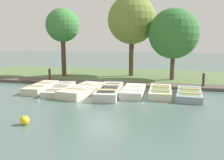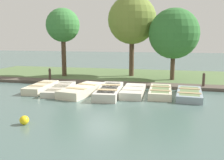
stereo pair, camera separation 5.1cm
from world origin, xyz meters
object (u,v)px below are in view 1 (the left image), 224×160
object	(u,v)px
rowboat_4	(133,91)
rowboat_0	(41,87)
rowboat_1	(60,89)
mooring_post_far	(203,81)
park_tree_left	(132,20)
park_tree_center	(174,34)
park_tree_far_left	(63,26)
rowboat_6	(189,94)
rowboat_2	(82,90)
mooring_post_near	(50,75)
rowboat_3	(109,91)
rowboat_5	(160,92)
buoy	(25,120)

from	to	relation	value
rowboat_4	rowboat_0	bearing A→B (deg)	-89.58
rowboat_1	mooring_post_far	bearing A→B (deg)	100.43
park_tree_left	park_tree_center	bearing A→B (deg)	68.50
rowboat_1	park_tree_far_left	bearing A→B (deg)	-166.58
park_tree_left	mooring_post_far	bearing A→B (deg)	53.89
rowboat_6	mooring_post_far	xyz separation A→B (m)	(-2.32, 0.97, 0.32)
rowboat_2	mooring_post_far	bearing A→B (deg)	123.16
park_tree_far_left	park_tree_left	size ratio (longest dim) A/B	0.85
park_tree_left	rowboat_2	bearing A→B (deg)	-15.41
rowboat_1	rowboat_4	size ratio (longest dim) A/B	1.22
park_tree_left	park_tree_center	size ratio (longest dim) A/B	1.23
mooring_post_near	park_tree_center	xyz separation A→B (m)	(-2.32, 8.11, 2.79)
rowboat_3	rowboat_6	bearing A→B (deg)	91.66
rowboat_5	rowboat_3	bearing A→B (deg)	-78.85
rowboat_3	rowboat_4	bearing A→B (deg)	101.85
rowboat_0	park_tree_far_left	world-z (taller)	park_tree_far_left
rowboat_2	park_tree_center	xyz separation A→B (m)	(-5.13, 4.80, 3.07)
rowboat_1	mooring_post_near	size ratio (longest dim) A/B	3.49
rowboat_6	mooring_post_far	world-z (taller)	mooring_post_far
rowboat_2	buoy	xyz separation A→B (m)	(5.08, -0.34, -0.06)
rowboat_6	buoy	bearing A→B (deg)	-42.88
rowboat_2	rowboat_6	distance (m)	5.63
rowboat_3	rowboat_5	size ratio (longest dim) A/B	1.29
mooring_post_near	park_tree_center	distance (m)	8.89
mooring_post_near	buoy	size ratio (longest dim) A/B	3.04
mooring_post_near	rowboat_4	bearing A→B (deg)	68.40
mooring_post_far	park_tree_left	size ratio (longest dim) A/B	0.16
buoy	park_tree_left	size ratio (longest dim) A/B	0.05
rowboat_2	buoy	bearing A→B (deg)	6.19
park_tree_far_left	park_tree_center	world-z (taller)	park_tree_far_left
rowboat_6	mooring_post_near	bearing A→B (deg)	-100.57
rowboat_2	park_tree_left	xyz separation A→B (m)	(-6.33, 1.75, 4.10)
rowboat_4	mooring_post_near	xyz separation A→B (m)	(-2.39, -6.05, 0.30)
buoy	park_tree_center	size ratio (longest dim) A/B	0.06
rowboat_2	rowboat_4	bearing A→B (deg)	108.66
park_tree_left	rowboat_5	bearing A→B (deg)	22.77
buoy	rowboat_5	bearing A→B (deg)	141.74
buoy	park_tree_far_left	world-z (taller)	park_tree_far_left
rowboat_4	rowboat_6	bearing A→B (deg)	90.51
rowboat_2	mooring_post_near	size ratio (longest dim) A/B	3.51
rowboat_3	rowboat_5	xyz separation A→B (m)	(-0.55, 2.65, -0.03)
rowboat_2	mooring_post_far	distance (m)	7.16
rowboat_0	buoy	bearing A→B (deg)	20.37
rowboat_3	park_tree_left	distance (m)	7.50
rowboat_1	park_tree_center	size ratio (longest dim) A/B	0.69
rowboat_4	rowboat_5	xyz separation A→B (m)	(-0.20, 1.42, -0.01)
rowboat_5	buoy	distance (m)	7.25
mooring_post_near	park_tree_left	xyz separation A→B (m)	(-3.52, 5.06, 3.82)
park_tree_far_left	park_tree_left	bearing A→B (deg)	102.66
rowboat_4	park_tree_left	distance (m)	7.28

